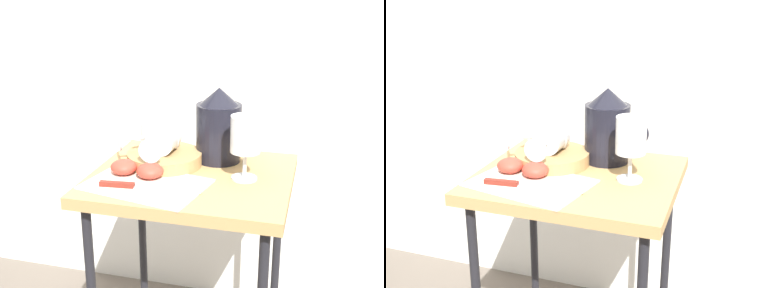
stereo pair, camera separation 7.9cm
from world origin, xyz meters
TOP-DOWN VIEW (x-y plane):
  - curtain_drape at (0.00, 0.53)m, footprint 2.40×0.03m
  - table at (0.00, 0.00)m, footprint 0.50×0.44m
  - linen_napkin at (-0.09, -0.10)m, footprint 0.31×0.25m
  - basket_tray at (-0.09, 0.04)m, footprint 0.20×0.20m
  - pitcher at (0.04, 0.12)m, footprint 0.17×0.12m
  - wine_glass_upright at (0.13, -0.00)m, footprint 0.07×0.07m
  - wine_glass_tipped_near at (-0.09, 0.04)m, footprint 0.07×0.14m
  - wine_glass_tipped_far at (-0.11, 0.06)m, footprint 0.17×0.14m
  - apple_half_left at (-0.16, -0.05)m, footprint 0.07×0.07m
  - apple_half_right at (-0.09, -0.06)m, footprint 0.07×0.07m
  - knife at (-0.10, -0.13)m, footprint 0.25×0.04m

SIDE VIEW (x-z plane):
  - table at x=0.00m, z-range 0.27..0.98m
  - linen_napkin at x=-0.09m, z-range 0.71..0.71m
  - knife at x=-0.10m, z-range 0.71..0.72m
  - basket_tray at x=-0.09m, z-range 0.71..0.74m
  - apple_half_left at x=-0.16m, z-range 0.71..0.75m
  - apple_half_right at x=-0.09m, z-range 0.71..0.75m
  - wine_glass_tipped_near at x=-0.09m, z-range 0.74..0.81m
  - wine_glass_tipped_far at x=-0.11m, z-range 0.74..0.82m
  - pitcher at x=0.04m, z-range 0.69..0.89m
  - wine_glass_upright at x=0.13m, z-range 0.73..0.90m
  - curtain_drape at x=0.00m, z-range 0.00..2.18m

